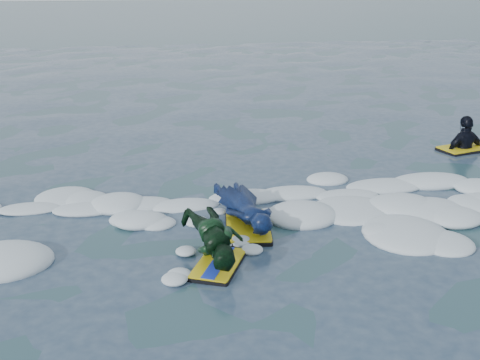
% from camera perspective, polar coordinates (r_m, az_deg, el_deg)
% --- Properties ---
extents(ground, '(120.00, 120.00, 0.00)m').
position_cam_1_polar(ground, '(7.99, -1.37, -5.97)').
color(ground, '#1B3842').
rests_on(ground, ground).
extents(foam_band, '(12.00, 3.10, 0.30)m').
position_cam_1_polar(foam_band, '(8.92, -2.31, -3.13)').
color(foam_band, silver).
rests_on(foam_band, ground).
extents(prone_woman_unit, '(0.87, 1.75, 0.44)m').
position_cam_1_polar(prone_woman_unit, '(8.46, 0.50, -2.79)').
color(prone_woman_unit, black).
rests_on(prone_woman_unit, ground).
extents(prone_child_unit, '(0.83, 1.42, 0.54)m').
position_cam_1_polar(prone_child_unit, '(7.42, -2.27, -5.74)').
color(prone_child_unit, black).
rests_on(prone_child_unit, ground).
extents(waiting_rider_unit, '(1.16, 0.84, 1.56)m').
position_cam_1_polar(waiting_rider_unit, '(12.72, 20.44, 2.34)').
color(waiting_rider_unit, black).
rests_on(waiting_rider_unit, ground).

